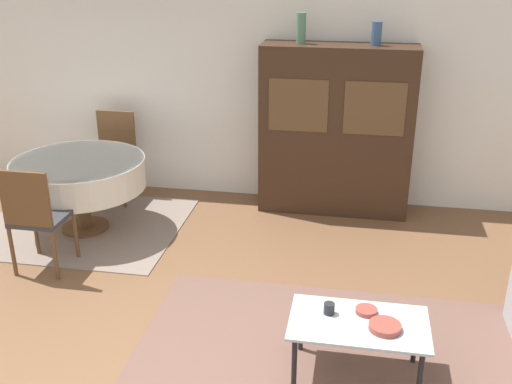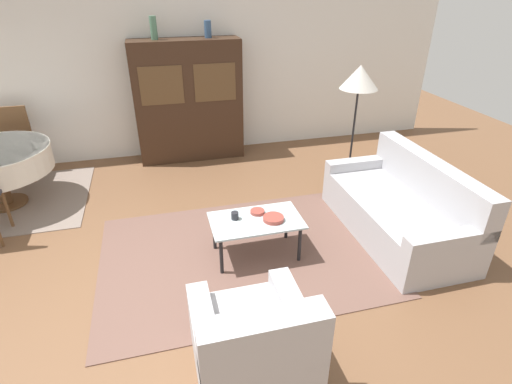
{
  "view_description": "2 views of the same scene",
  "coord_description": "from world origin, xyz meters",
  "px_view_note": "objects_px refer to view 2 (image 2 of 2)",
  "views": [
    {
      "loc": [
        0.96,
        -2.86,
        2.74
      ],
      "look_at": [
        0.2,
        1.4,
        0.95
      ],
      "focal_mm": 42.0,
      "sensor_mm": 36.0,
      "label": 1
    },
    {
      "loc": [
        0.19,
        -2.75,
        2.58
      ],
      "look_at": [
        1.05,
        0.53,
        0.75
      ],
      "focal_mm": 28.0,
      "sensor_mm": 36.0,
      "label": 2
    }
  ],
  "objects_px": {
    "cup": "(235,216)",
    "bowl": "(273,218)",
    "display_cabinet": "(189,101)",
    "bowl_small": "(257,212)",
    "vase_short": "(208,29)",
    "floor_lamp": "(359,81)",
    "vase_tall": "(154,28)",
    "armchair": "(253,345)",
    "dining_chair_far": "(14,139)",
    "couch": "(400,209)",
    "coffee_table": "(256,224)"
  },
  "relations": [
    {
      "from": "cup",
      "to": "bowl",
      "type": "bearing_deg",
      "value": -17.85
    },
    {
      "from": "display_cabinet",
      "to": "bowl_small",
      "type": "xyz_separation_m",
      "value": [
        0.38,
        -2.7,
        -0.45
      ]
    },
    {
      "from": "vase_short",
      "to": "floor_lamp",
      "type": "bearing_deg",
      "value": -40.68
    },
    {
      "from": "bowl",
      "to": "vase_tall",
      "type": "bearing_deg",
      "value": 107.34
    },
    {
      "from": "floor_lamp",
      "to": "bowl",
      "type": "bearing_deg",
      "value": -137.64
    },
    {
      "from": "armchair",
      "to": "dining_chair_far",
      "type": "bearing_deg",
      "value": 120.76
    },
    {
      "from": "armchair",
      "to": "cup",
      "type": "xyz_separation_m",
      "value": [
        0.18,
        1.46,
        0.17
      ]
    },
    {
      "from": "floor_lamp",
      "to": "couch",
      "type": "bearing_deg",
      "value": -92.38
    },
    {
      "from": "vase_tall",
      "to": "vase_short",
      "type": "relative_size",
      "value": 1.3
    },
    {
      "from": "floor_lamp",
      "to": "vase_tall",
      "type": "bearing_deg",
      "value": 149.25
    },
    {
      "from": "coffee_table",
      "to": "cup",
      "type": "bearing_deg",
      "value": 162.29
    },
    {
      "from": "dining_chair_far",
      "to": "vase_short",
      "type": "height_order",
      "value": "vase_short"
    },
    {
      "from": "floor_lamp",
      "to": "cup",
      "type": "distance_m",
      "value": 2.5
    },
    {
      "from": "coffee_table",
      "to": "floor_lamp",
      "type": "height_order",
      "value": "floor_lamp"
    },
    {
      "from": "coffee_table",
      "to": "cup",
      "type": "relative_size",
      "value": 11.69
    },
    {
      "from": "armchair",
      "to": "vase_short",
      "type": "height_order",
      "value": "vase_short"
    },
    {
      "from": "floor_lamp",
      "to": "bowl",
      "type": "height_order",
      "value": "floor_lamp"
    },
    {
      "from": "couch",
      "to": "cup",
      "type": "height_order",
      "value": "couch"
    },
    {
      "from": "vase_tall",
      "to": "vase_short",
      "type": "xyz_separation_m",
      "value": [
        0.75,
        0.0,
        -0.04
      ]
    },
    {
      "from": "armchair",
      "to": "cup",
      "type": "relative_size",
      "value": 10.72
    },
    {
      "from": "couch",
      "to": "cup",
      "type": "bearing_deg",
      "value": 88.02
    },
    {
      "from": "couch",
      "to": "display_cabinet",
      "type": "height_order",
      "value": "display_cabinet"
    },
    {
      "from": "couch",
      "to": "vase_short",
      "type": "distance_m",
      "value": 3.64
    },
    {
      "from": "coffee_table",
      "to": "vase_tall",
      "type": "xyz_separation_m",
      "value": [
        -0.73,
        2.82,
        1.57
      ]
    },
    {
      "from": "couch",
      "to": "armchair",
      "type": "distance_m",
      "value": 2.47
    },
    {
      "from": "couch",
      "to": "coffee_table",
      "type": "xyz_separation_m",
      "value": [
        -1.66,
        -0.0,
        0.09
      ]
    },
    {
      "from": "cup",
      "to": "vase_tall",
      "type": "height_order",
      "value": "vase_tall"
    },
    {
      "from": "coffee_table",
      "to": "cup",
      "type": "height_order",
      "value": "cup"
    },
    {
      "from": "display_cabinet",
      "to": "bowl",
      "type": "relative_size",
      "value": 8.6
    },
    {
      "from": "dining_chair_far",
      "to": "bowl",
      "type": "relative_size",
      "value": 4.73
    },
    {
      "from": "armchair",
      "to": "vase_tall",
      "type": "bearing_deg",
      "value": 94.73
    },
    {
      "from": "display_cabinet",
      "to": "bowl",
      "type": "height_order",
      "value": "display_cabinet"
    },
    {
      "from": "armchair",
      "to": "bowl",
      "type": "xyz_separation_m",
      "value": [
        0.55,
        1.34,
        0.15
      ]
    },
    {
      "from": "vase_tall",
      "to": "couch",
      "type": "bearing_deg",
      "value": -49.67
    },
    {
      "from": "armchair",
      "to": "coffee_table",
      "type": "xyz_separation_m",
      "value": [
        0.38,
        1.39,
        0.08
      ]
    },
    {
      "from": "floor_lamp",
      "to": "vase_short",
      "type": "relative_size",
      "value": 6.85
    },
    {
      "from": "display_cabinet",
      "to": "vase_short",
      "type": "relative_size",
      "value": 7.68
    },
    {
      "from": "display_cabinet",
      "to": "vase_tall",
      "type": "bearing_deg",
      "value": 179.87
    },
    {
      "from": "armchair",
      "to": "bowl_small",
      "type": "bearing_deg",
      "value": 74.18
    },
    {
      "from": "coffee_table",
      "to": "display_cabinet",
      "type": "bearing_deg",
      "value": 96.68
    },
    {
      "from": "display_cabinet",
      "to": "bowl",
      "type": "bearing_deg",
      "value": -80.2
    },
    {
      "from": "bowl_small",
      "to": "floor_lamp",
      "type": "bearing_deg",
      "value": 36.63
    },
    {
      "from": "coffee_table",
      "to": "vase_tall",
      "type": "distance_m",
      "value": 3.31
    },
    {
      "from": "dining_chair_far",
      "to": "cup",
      "type": "distance_m",
      "value": 3.72
    },
    {
      "from": "display_cabinet",
      "to": "vase_tall",
      "type": "relative_size",
      "value": 5.9
    },
    {
      "from": "bowl_small",
      "to": "coffee_table",
      "type": "bearing_deg",
      "value": -111.22
    },
    {
      "from": "bowl",
      "to": "display_cabinet",
      "type": "bearing_deg",
      "value": 99.8
    },
    {
      "from": "floor_lamp",
      "to": "bowl",
      "type": "relative_size",
      "value": 7.68
    },
    {
      "from": "dining_chair_far",
      "to": "vase_short",
      "type": "distance_m",
      "value": 3.15
    },
    {
      "from": "floor_lamp",
      "to": "coffee_table",
      "type": "bearing_deg",
      "value": -141.6
    }
  ]
}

